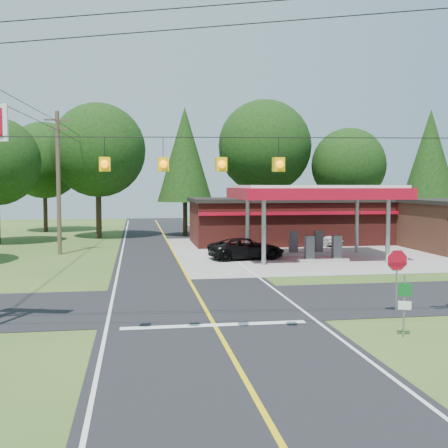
{
  "coord_description": "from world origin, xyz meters",
  "views": [
    {
      "loc": [
        -2.66,
        -22.62,
        4.9
      ],
      "look_at": [
        2.0,
        7.0,
        2.8
      ],
      "focal_mm": 45.0,
      "sensor_mm": 36.0,
      "label": 1
    }
  ],
  "objects": [
    {
      "name": "route_sign_post",
      "position": [
        5.8,
        -6.02,
        1.19
      ],
      "size": [
        0.4,
        0.17,
        2.01
      ],
      "color": "gray",
      "rests_on": "ground"
    },
    {
      "name": "cross_road",
      "position": [
        0.0,
        0.0,
        0.01
      ],
      "size": [
        70.0,
        7.0,
        0.02
      ],
      "primitive_type": "cube",
      "color": "black",
      "rests_on": "ground"
    },
    {
      "name": "lane_center_yellow",
      "position": [
        0.0,
        0.0,
        0.03
      ],
      "size": [
        0.15,
        110.0,
        0.0
      ],
      "primitive_type": "cube",
      "color": "yellow",
      "rests_on": "main_highway"
    },
    {
      "name": "main_highway",
      "position": [
        0.0,
        0.0,
        0.01
      ],
      "size": [
        8.0,
        120.0,
        0.02
      ],
      "primitive_type": "cube",
      "color": "black",
      "rests_on": "ground"
    },
    {
      "name": "treeline_backdrop",
      "position": [
        0.82,
        24.01,
        7.49
      ],
      "size": [
        70.27,
        51.59,
        13.3
      ],
      "color": "#332316",
      "rests_on": "ground"
    },
    {
      "name": "utility_pole_north",
      "position": [
        -6.5,
        35.0,
        4.75
      ],
      "size": [
        0.3,
        0.3,
        9.5
      ],
      "color": "#473828",
      "rests_on": "ground"
    },
    {
      "name": "overhead_beacons",
      "position": [
        -1.0,
        -6.0,
        6.21
      ],
      "size": [
        17.04,
        2.04,
        1.03
      ],
      "color": "black",
      "rests_on": "ground"
    },
    {
      "name": "convenience_store",
      "position": [
        10.0,
        22.98,
        1.92
      ],
      "size": [
        16.4,
        7.55,
        3.8
      ],
      "color": "#5B1F1A",
      "rests_on": "ground"
    },
    {
      "name": "ground",
      "position": [
        0.0,
        0.0,
        0.0
      ],
      "size": [
        120.0,
        120.0,
        0.0
      ],
      "primitive_type": "plane",
      "color": "#32541D",
      "rests_on": "ground"
    },
    {
      "name": "sedan_car",
      "position": [
        12.0,
        21.0,
        0.74
      ],
      "size": [
        5.85,
        5.85,
        1.47
      ],
      "primitive_type": "imported",
      "rotation": [
        0.0,
        0.0,
        0.49
      ],
      "color": "white",
      "rests_on": "ground"
    },
    {
      "name": "gas_canopy",
      "position": [
        9.0,
        13.0,
        4.27
      ],
      "size": [
        10.6,
        7.4,
        4.88
      ],
      "color": "gray",
      "rests_on": "ground"
    },
    {
      "name": "utility_pole_far_left",
      "position": [
        -8.0,
        18.0,
        5.2
      ],
      "size": [
        1.8,
        0.3,
        10.0
      ],
      "color": "#473828",
      "rests_on": "ground"
    },
    {
      "name": "octagonal_stop_sign",
      "position": [
        7.0,
        -3.01,
        1.88
      ],
      "size": [
        0.87,
        0.12,
        2.51
      ],
      "color": "gray",
      "rests_on": "ground"
    },
    {
      "name": "suv_car",
      "position": [
        4.5,
        13.38,
        0.7
      ],
      "size": [
        5.64,
        5.64,
        1.39
      ],
      "primitive_type": "imported",
      "rotation": [
        0.0,
        0.0,
        1.71
      ],
      "color": "black",
      "rests_on": "ground"
    }
  ]
}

